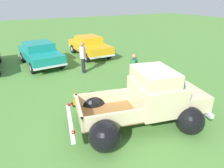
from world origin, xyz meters
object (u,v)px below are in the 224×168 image
object	(u,v)px
show_car_2	(89,45)
lane_cone_0	(76,98)
show_car_1	(40,53)
spectator_1	(83,55)
vintage_pickup_truck	(148,102)
spectator_0	(134,69)

from	to	relation	value
show_car_2	lane_cone_0	distance (m)	7.50
show_car_1	lane_cone_0	bearing A→B (deg)	-2.36
spectator_1	vintage_pickup_truck	bearing A→B (deg)	-88.69
vintage_pickup_truck	show_car_2	size ratio (longest dim) A/B	1.12
spectator_0	show_car_2	bearing A→B (deg)	-64.42
show_car_1	vintage_pickup_truck	bearing A→B (deg)	8.81
vintage_pickup_truck	lane_cone_0	xyz separation A→B (m)	(-1.79, 2.33, -0.45)
show_car_2	spectator_0	distance (m)	6.34
spectator_1	lane_cone_0	world-z (taller)	spectator_1
spectator_0	lane_cone_0	xyz separation A→B (m)	(-3.02, -0.36, -0.63)
show_car_2	lane_cone_0	bearing A→B (deg)	-28.08
vintage_pickup_truck	spectator_0	world-z (taller)	vintage_pickup_truck
vintage_pickup_truck	spectator_1	world-z (taller)	vintage_pickup_truck
vintage_pickup_truck	show_car_1	bearing A→B (deg)	116.15
show_car_1	spectator_1	world-z (taller)	spectator_1
show_car_2	spectator_0	size ratio (longest dim) A/B	2.64
show_car_1	spectator_0	distance (m)	6.64
show_car_2	spectator_1	bearing A→B (deg)	-29.33
show_car_1	lane_cone_0	distance (m)	6.16
vintage_pickup_truck	show_car_2	world-z (taller)	vintage_pickup_truck
spectator_1	lane_cone_0	size ratio (longest dim) A/B	2.83
spectator_0	spectator_1	size ratio (longest dim) A/B	0.93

